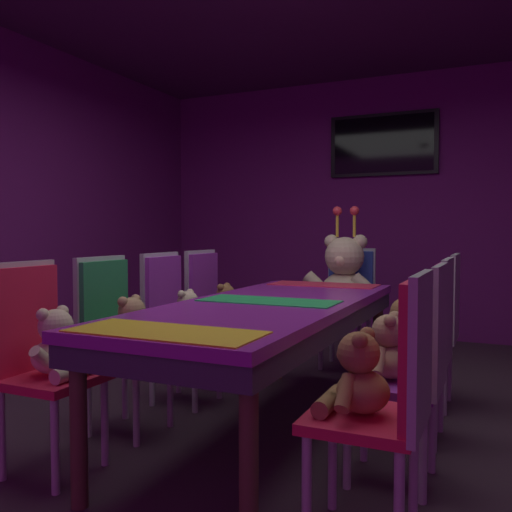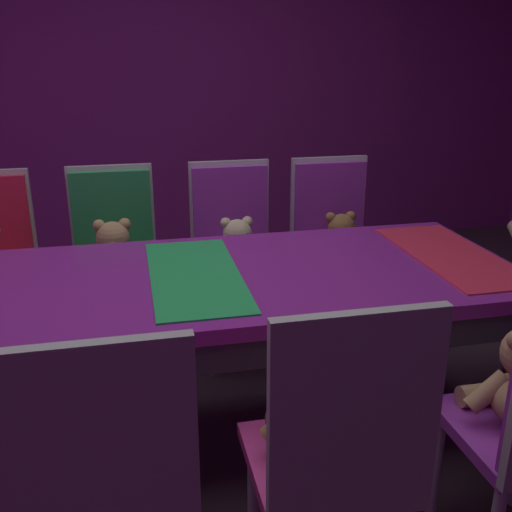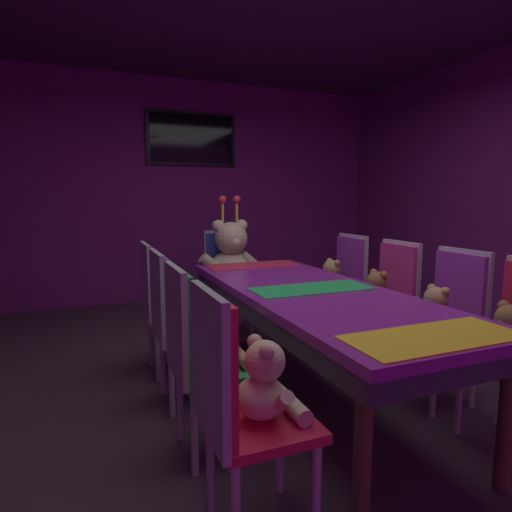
% 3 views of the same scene
% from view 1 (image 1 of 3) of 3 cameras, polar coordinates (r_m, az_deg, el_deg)
% --- Properties ---
extents(ground_plane, '(7.90, 7.90, 0.00)m').
position_cam_1_polar(ground_plane, '(3.21, 1.32, -17.96)').
color(ground_plane, '#3F2D38').
extents(wall_back, '(5.20, 0.12, 2.80)m').
position_cam_1_polar(wall_back, '(6.09, 13.25, 5.08)').
color(wall_back, '#721E72').
rests_on(wall_back, ground_plane).
extents(banquet_table, '(0.90, 2.40, 0.75)m').
position_cam_1_polar(banquet_table, '(3.05, 1.34, -6.37)').
color(banquet_table, purple).
rests_on(banquet_table, ground_plane).
extents(chair_left_0, '(0.42, 0.41, 0.98)m').
position_cam_1_polar(chair_left_0, '(2.82, -22.22, -8.49)').
color(chair_left_0, red).
rests_on(chair_left_0, ground_plane).
extents(teddy_left_0, '(0.26, 0.34, 0.32)m').
position_cam_1_polar(teddy_left_0, '(2.71, -20.07, -8.89)').
color(teddy_left_0, beige).
rests_on(teddy_left_0, chair_left_0).
extents(chair_left_1, '(0.42, 0.41, 0.98)m').
position_cam_1_polar(chair_left_1, '(3.23, -14.82, -6.97)').
color(chair_left_1, '#268C4C').
rests_on(chair_left_1, ground_plane).
extents(teddy_left_1, '(0.26, 0.33, 0.31)m').
position_cam_1_polar(teddy_left_1, '(3.15, -12.75, -7.30)').
color(teddy_left_1, tan).
rests_on(teddy_left_1, chair_left_1).
extents(chair_left_2, '(0.42, 0.41, 0.98)m').
position_cam_1_polar(chair_left_2, '(3.70, -8.96, -5.71)').
color(chair_left_2, purple).
rests_on(chair_left_2, ground_plane).
extents(teddy_left_2, '(0.24, 0.30, 0.29)m').
position_cam_1_polar(teddy_left_2, '(3.62, -7.05, -6.11)').
color(teddy_left_2, beige).
rests_on(teddy_left_2, chair_left_2).
extents(chair_left_3, '(0.42, 0.41, 0.98)m').
position_cam_1_polar(chair_left_3, '(4.15, -4.89, -4.79)').
color(chair_left_3, purple).
rests_on(chair_left_3, ground_plane).
extents(teddy_left_3, '(0.23, 0.30, 0.28)m').
position_cam_1_polar(teddy_left_3, '(4.08, -3.12, -5.14)').
color(teddy_left_3, olive).
rests_on(teddy_left_3, chair_left_3).
extents(chair_right_0, '(0.42, 0.41, 0.98)m').
position_cam_1_polar(chair_right_0, '(2.05, 14.58, -12.56)').
color(chair_right_0, red).
rests_on(chair_right_0, ground_plane).
extents(teddy_right_0, '(0.26, 0.33, 0.31)m').
position_cam_1_polar(teddy_right_0, '(2.08, 10.52, -12.42)').
color(teddy_right_0, olive).
rests_on(teddy_right_0, chair_right_0).
extents(chair_right_1, '(0.42, 0.41, 0.98)m').
position_cam_1_polar(chair_right_1, '(2.54, 16.80, -9.61)').
color(chair_right_1, purple).
rests_on(chair_right_1, ground_plane).
extents(teddy_right_1, '(0.25, 0.32, 0.30)m').
position_cam_1_polar(teddy_right_1, '(2.56, 13.53, -9.63)').
color(teddy_right_1, tan).
rests_on(teddy_right_1, chair_right_1).
extents(chair_right_2, '(0.42, 0.41, 0.98)m').
position_cam_1_polar(chair_right_2, '(3.09, 17.85, -7.44)').
color(chair_right_2, '#CC338C').
rests_on(chair_right_2, ground_plane).
extents(teddy_right_2, '(0.26, 0.33, 0.32)m').
position_cam_1_polar(teddy_right_2, '(3.11, 15.15, -7.40)').
color(teddy_right_2, olive).
rests_on(teddy_right_2, chair_right_2).
extents(chair_right_3, '(0.42, 0.41, 0.98)m').
position_cam_1_polar(chair_right_3, '(3.70, 18.83, -5.82)').
color(chair_right_3, purple).
rests_on(chair_right_3, ground_plane).
extents(teddy_right_3, '(0.26, 0.34, 0.32)m').
position_cam_1_polar(teddy_right_3, '(3.71, 16.57, -5.78)').
color(teddy_right_3, tan).
rests_on(teddy_right_3, chair_right_3).
extents(throne_chair, '(0.41, 0.42, 0.98)m').
position_cam_1_polar(throne_chair, '(4.69, 9.70, -3.95)').
color(throne_chair, '#2D47B2').
rests_on(throne_chair, ground_plane).
extents(king_teddy_bear, '(0.68, 0.53, 0.87)m').
position_cam_1_polar(king_teddy_bear, '(4.52, 9.17, -2.40)').
color(king_teddy_bear, beige).
rests_on(king_teddy_bear, throne_chair).
extents(wall_tv, '(1.13, 0.06, 0.66)m').
position_cam_1_polar(wall_tv, '(6.06, 13.14, 11.27)').
color(wall_tv, black).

